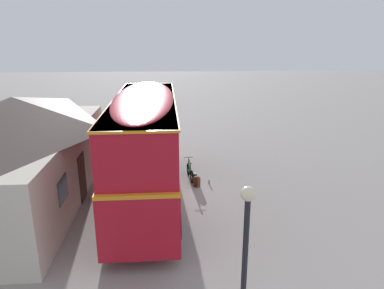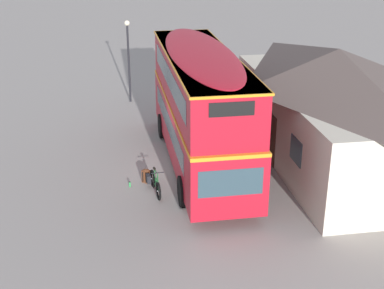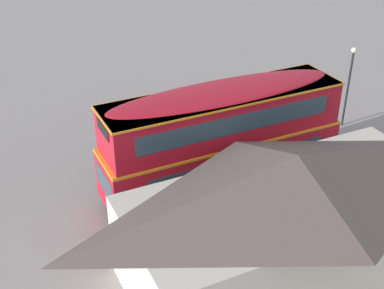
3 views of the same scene
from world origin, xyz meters
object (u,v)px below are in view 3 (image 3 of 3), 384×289
object	(u,v)px
touring_bicycle	(159,168)
water_bottle_green_metal	(163,161)
backpack_on_ground	(174,163)
street_lamp	(349,78)
double_decker_bus	(222,135)

from	to	relation	value
touring_bicycle	water_bottle_green_metal	world-z (taller)	touring_bicycle
backpack_on_ground	water_bottle_green_metal	size ratio (longest dim) A/B	2.48
street_lamp	water_bottle_green_metal	bearing A→B (deg)	-2.64
touring_bicycle	double_decker_bus	bearing A→B (deg)	136.53
backpack_on_ground	water_bottle_green_metal	bearing A→B (deg)	-64.37
double_decker_bus	water_bottle_green_metal	xyz separation A→B (m)	(1.57, -2.92, -2.54)
backpack_on_ground	street_lamp	xyz separation A→B (m)	(-10.06, -0.16, 2.47)
double_decker_bus	backpack_on_ground	size ratio (longest dim) A/B	19.56
double_decker_bus	touring_bicycle	world-z (taller)	double_decker_bus
backpack_on_ground	touring_bicycle	bearing A→B (deg)	15.33
double_decker_bus	street_lamp	bearing A→B (deg)	-164.46
touring_bicycle	street_lamp	distance (m)	11.20
double_decker_bus	water_bottle_green_metal	size ratio (longest dim) A/B	48.46
backpack_on_ground	street_lamp	distance (m)	10.36
double_decker_bus	backpack_on_ground	world-z (taller)	double_decker_bus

